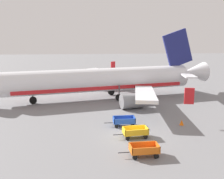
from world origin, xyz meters
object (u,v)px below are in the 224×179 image
object	(u,v)px
airplane	(106,80)
baggage_cart_third_in_row	(124,121)
baggage_cart_second_in_row	(135,132)
traffic_cone_near_plane	(182,122)
baggage_cart_nearest	(144,150)

from	to	relation	value
airplane	baggage_cart_third_in_row	world-z (taller)	airplane
baggage_cart_second_in_row	baggage_cart_third_in_row	size ratio (longest dim) A/B	1.01
baggage_cart_third_in_row	traffic_cone_near_plane	size ratio (longest dim) A/B	5.36
baggage_cart_nearest	traffic_cone_near_plane	xyz separation A→B (m)	(6.00, 7.41, -0.27)
baggage_cart_second_in_row	traffic_cone_near_plane	world-z (taller)	baggage_cart_second_in_row
airplane	traffic_cone_near_plane	bearing A→B (deg)	-59.60
baggage_cart_nearest	baggage_cart_second_in_row	world-z (taller)	same
baggage_cart_nearest	baggage_cart_third_in_row	distance (m)	7.73
baggage_cart_third_in_row	traffic_cone_near_plane	xyz separation A→B (m)	(6.75, -0.28, -0.27)
airplane	baggage_cart_nearest	distance (m)	21.14
baggage_cart_second_in_row	traffic_cone_near_plane	distance (m)	6.87
baggage_cart_third_in_row	airplane	bearing A→B (deg)	95.02
airplane	baggage_cart_third_in_row	xyz separation A→B (m)	(1.16, -13.22, -2.45)
airplane	baggage_cart_third_in_row	bearing A→B (deg)	-84.98
baggage_cart_nearest	traffic_cone_near_plane	world-z (taller)	baggage_cart_nearest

